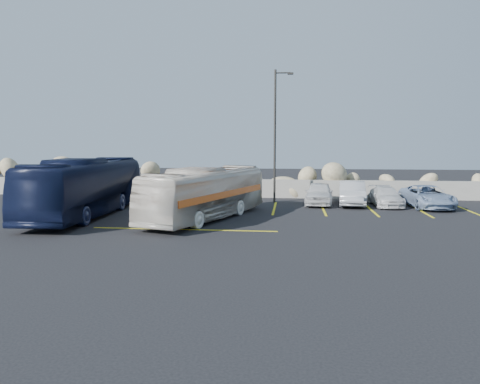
# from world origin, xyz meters

# --- Properties ---
(ground) EXTENTS (90.00, 90.00, 0.00)m
(ground) POSITION_xyz_m (0.00, 0.00, 0.00)
(ground) COLOR black
(ground) RESTS_ON ground
(seawall) EXTENTS (60.00, 0.40, 1.20)m
(seawall) POSITION_xyz_m (0.00, 12.00, 0.60)
(seawall) COLOR gray
(seawall) RESTS_ON ground
(riprap_pile) EXTENTS (54.00, 2.80, 2.60)m
(riprap_pile) POSITION_xyz_m (0.00, 13.20, 1.30)
(riprap_pile) COLOR tan
(riprap_pile) RESTS_ON ground
(parking_lines) EXTENTS (18.16, 9.36, 0.01)m
(parking_lines) POSITION_xyz_m (4.64, 5.57, 0.01)
(parking_lines) COLOR gold
(parking_lines) RESTS_ON ground
(lamppost) EXTENTS (1.14, 0.18, 8.00)m
(lamppost) POSITION_xyz_m (2.56, 9.50, 4.30)
(lamppost) COLOR #2A2926
(lamppost) RESTS_ON ground
(vintage_bus) EXTENTS (4.96, 9.18, 2.50)m
(vintage_bus) POSITION_xyz_m (-0.55, 3.01, 1.25)
(vintage_bus) COLOR silver
(vintage_bus) RESTS_ON ground
(tour_coach) EXTENTS (2.72, 10.49, 2.90)m
(tour_coach) POSITION_xyz_m (-6.73, 3.28, 1.45)
(tour_coach) COLOR black
(tour_coach) RESTS_ON ground
(car_a) EXTENTS (1.91, 4.04, 1.33)m
(car_a) POSITION_xyz_m (5.17, 8.86, 0.67)
(car_a) COLOR silver
(car_a) RESTS_ON ground
(car_b) EXTENTS (1.83, 4.30, 1.38)m
(car_b) POSITION_xyz_m (7.09, 8.87, 0.69)
(car_b) COLOR #BABBBF
(car_b) RESTS_ON ground
(car_c) EXTENTS (1.66, 3.83, 1.10)m
(car_c) POSITION_xyz_m (8.99, 8.68, 0.55)
(car_c) COLOR silver
(car_c) RESTS_ON ground
(car_d) EXTENTS (2.47, 4.67, 1.25)m
(car_d) POSITION_xyz_m (11.20, 8.28, 0.63)
(car_d) COLOR #8399BA
(car_d) RESTS_ON ground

